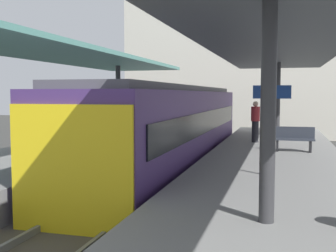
{
  "coord_description": "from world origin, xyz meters",
  "views": [
    {
      "loc": [
        4.0,
        -11.46,
        2.99
      ],
      "look_at": [
        0.26,
        2.19,
        1.91
      ],
      "focal_mm": 44.5,
      "sensor_mm": 36.0,
      "label": 1
    }
  ],
  "objects": [
    {
      "name": "station_building_backdrop",
      "position": [
        1.92,
        20.0,
        5.5
      ],
      "size": [
        18.0,
        6.0,
        11.0
      ],
      "primitive_type": "cube",
      "color": "beige",
      "rests_on": "ground_plane"
    },
    {
      "name": "canopy_left",
      "position": [
        -3.8,
        1.4,
        4.42
      ],
      "size": [
        4.18,
        21.0,
        3.54
      ],
      "color": "#333335",
      "rests_on": "platform_left"
    },
    {
      "name": "rail_far_side",
      "position": [
        0.72,
        0.0,
        0.27
      ],
      "size": [
        0.08,
        28.0,
        0.14
      ],
      "primitive_type": "cube",
      "color": "slate",
      "rests_on": "track_ballast"
    },
    {
      "name": "ground_plane",
      "position": [
        0.0,
        0.0,
        0.0
      ],
      "size": [
        80.0,
        80.0,
        0.0
      ],
      "primitive_type": "plane",
      "color": "#383835"
    },
    {
      "name": "platform_bench",
      "position": [
        4.42,
        3.61,
        1.46
      ],
      "size": [
        1.4,
        0.41,
        0.86
      ],
      "color": "black",
      "rests_on": "platform_right"
    },
    {
      "name": "passenger_near_bench",
      "position": [
        2.94,
        6.13,
        1.89
      ],
      "size": [
        0.36,
        0.36,
        1.7
      ],
      "color": "#232328",
      "rests_on": "platform_right"
    },
    {
      "name": "platform_right",
      "position": [
        3.8,
        0.0,
        0.5
      ],
      "size": [
        4.4,
        28.0,
        1.0
      ],
      "primitive_type": "cube",
      "color": "gray",
      "rests_on": "ground_plane"
    },
    {
      "name": "commuter_train",
      "position": [
        0.0,
        3.78,
        1.73
      ],
      "size": [
        2.78,
        15.92,
        3.1
      ],
      "color": "#472D6B",
      "rests_on": "track_ballast"
    },
    {
      "name": "platform_sign",
      "position": [
        3.76,
        -1.1,
        2.62
      ],
      "size": [
        0.9,
        0.08,
        2.21
      ],
      "color": "#262628",
      "rests_on": "platform_right"
    },
    {
      "name": "rail_near_side",
      "position": [
        -0.72,
        0.0,
        0.27
      ],
      "size": [
        0.08,
        28.0,
        0.14
      ],
      "primitive_type": "cube",
      "color": "slate",
      "rests_on": "track_ballast"
    },
    {
      "name": "platform_left",
      "position": [
        -3.8,
        0.0,
        0.5
      ],
      "size": [
        4.4,
        28.0,
        1.0
      ],
      "primitive_type": "cube",
      "color": "gray",
      "rests_on": "ground_plane"
    },
    {
      "name": "canopy_right",
      "position": [
        3.8,
        1.4,
        4.43
      ],
      "size": [
        4.18,
        21.0,
        3.56
      ],
      "color": "#333335",
      "rests_on": "platform_right"
    },
    {
      "name": "track_ballast",
      "position": [
        0.0,
        0.0,
        0.1
      ],
      "size": [
        3.2,
        28.0,
        0.2
      ],
      "primitive_type": "cube",
      "color": "#4C4742",
      "rests_on": "ground_plane"
    }
  ]
}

